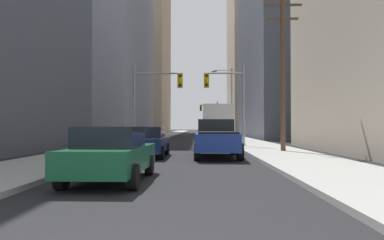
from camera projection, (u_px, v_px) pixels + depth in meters
sidewalk_left at (159, 137)px, 52.48m from camera, size 3.69×160.00×0.15m
sidewalk_right at (230, 137)px, 52.26m from camera, size 3.69×160.00×0.15m
city_bus at (216, 123)px, 34.85m from camera, size 2.70×11.54×3.40m
pickup_truck_blue at (217, 138)px, 17.90m from camera, size 2.20×5.45×1.90m
sedan_green at (111, 154)px, 9.86m from camera, size 1.95×4.24×1.52m
sedan_navy at (147, 142)px, 17.85m from camera, size 1.95×4.20×1.52m
sedan_grey at (211, 137)px, 26.03m from camera, size 1.95×4.25×1.52m
traffic_signal_near_left at (155, 92)px, 25.97m from camera, size 3.62×0.44×6.00m
traffic_signal_near_right at (227, 92)px, 25.86m from camera, size 2.95×0.44×6.00m
traffic_signal_far_right at (210, 113)px, 63.52m from camera, size 3.22×0.44×6.00m
utility_pole_right at (283, 69)px, 20.61m from camera, size 2.20×0.28×9.15m
street_lamp_right at (228, 98)px, 36.54m from camera, size 2.13×0.32×7.50m
building_left_mid_office at (96, 28)px, 53.97m from camera, size 14.04×25.62×32.70m
building_left_far_tower at (137, 35)px, 90.85m from camera, size 15.09×24.90×49.46m
building_right_mid_block at (326, 25)px, 50.18m from camera, size 21.75×24.80×31.54m
building_right_far_highrise at (273, 24)px, 89.23m from camera, size 21.26×22.69×54.25m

